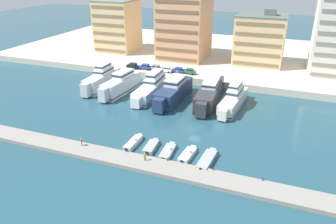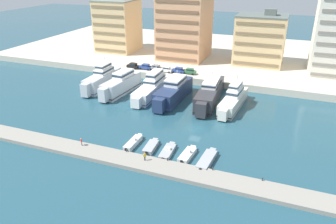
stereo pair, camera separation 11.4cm
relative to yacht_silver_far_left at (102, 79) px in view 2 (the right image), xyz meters
name	(u,v)px [view 2 (the right image)]	position (x,y,z in m)	size (l,w,h in m)	color
ground_plane	(195,129)	(33.13, -15.71, -2.63)	(400.00, 400.00, 0.00)	#234C5B
quay_promenade	(242,57)	(33.13, 47.00, -1.60)	(180.00, 70.00, 2.05)	beige
pier_dock	(166,169)	(33.13, -33.05, -2.25)	(120.00, 4.58, 0.75)	gray
yacht_silver_far_left	(102,79)	(0.00, 0.00, 0.00)	(4.10, 18.31, 8.71)	silver
yacht_silver_left	(121,84)	(7.09, -1.49, -0.14)	(5.20, 18.46, 7.76)	silver
yacht_white_mid_left	(153,86)	(15.83, 0.79, -0.44)	(4.82, 22.79, 7.88)	white
yacht_navy_center_left	(173,91)	(22.72, -1.36, -0.23)	(5.29, 20.63, 7.59)	navy
yacht_charcoal_center	(210,93)	(32.08, 0.83, -0.29)	(6.02, 23.19, 7.30)	#333338
yacht_ivory_center_right	(233,99)	(38.66, -0.68, -0.41)	(4.99, 18.89, 7.96)	silver
motorboat_white_far_left	(133,143)	(23.66, -27.02, -2.10)	(1.56, 6.71, 1.45)	white
motorboat_grey_left	(151,147)	(27.57, -27.08, -2.18)	(2.29, 5.99, 0.89)	#9EA3A8
motorboat_grey_mid_left	(168,151)	(31.25, -27.48, -2.22)	(2.33, 6.72, 1.17)	#9EA3A8
motorboat_white_center_left	(188,155)	(35.21, -27.30, -2.16)	(2.24, 6.34, 1.44)	white
motorboat_grey_center	(207,160)	(39.10, -27.84, -2.13)	(2.49, 7.93, 0.99)	#9EA3A8
car_black_far_left	(133,65)	(2.66, 14.87, 0.40)	(4.24, 2.22, 1.80)	black
car_blue_left	(146,66)	(6.93, 15.28, 0.40)	(4.15, 2.01, 1.80)	#28428E
car_grey_mid_left	(156,68)	(10.55, 15.43, 0.40)	(4.22, 2.18, 1.80)	slate
car_white_center_left	(166,69)	(14.37, 14.83, 0.40)	(4.21, 2.16, 1.80)	white
car_blue_center	(179,70)	(18.25, 15.51, 0.40)	(4.17, 2.06, 1.80)	#28428E
car_green_center_right	(190,71)	(21.79, 15.72, 0.40)	(4.15, 2.01, 1.80)	#2D6642
apartment_block_far_left	(118,25)	(-13.92, 35.61, 9.13)	(14.35, 14.72, 21.26)	#E0BC84
apartment_block_left	(185,26)	(13.67, 34.60, 10.65)	(16.42, 18.05, 24.35)	tan
apartment_block_mid_left	(260,40)	(40.03, 35.34, 7.66)	(16.11, 13.13, 18.32)	#E0BC84
pedestrian_near_edge	(145,156)	(28.74, -32.40, -0.94)	(0.43, 0.50, 1.57)	#4C515B
pedestrian_mid_deck	(81,141)	(14.89, -31.98, -0.92)	(0.49, 0.45, 1.60)	#4C515B
bollard_west	(126,150)	(24.24, -31.01, -1.55)	(0.20, 0.20, 0.61)	#2D2D33
bollard_west_mid	(168,159)	(32.60, -31.01, -1.55)	(0.20, 0.20, 0.61)	#2D2D33
bollard_east_mid	(213,168)	(40.96, -31.01, -1.55)	(0.20, 0.20, 0.61)	#2D2D33
bollard_east	(263,179)	(49.32, -31.01, -1.55)	(0.20, 0.20, 0.61)	#2D2D33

